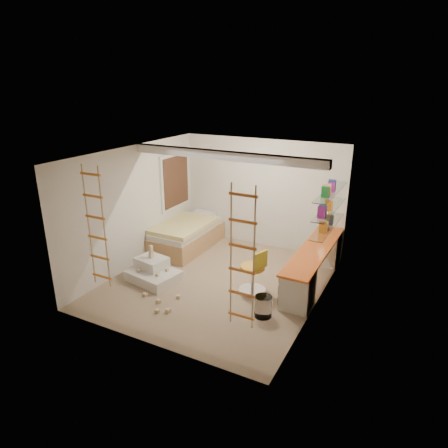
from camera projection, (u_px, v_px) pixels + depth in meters
The scene contains 15 objects.
floor at pixel (217, 282), 8.08m from camera, with size 4.50×4.50×0.00m, color #997E63.
ceiling_beam at pixel (224, 155), 7.48m from camera, with size 4.00×0.18×0.16m, color white.
window_frame at pixel (175, 181), 9.66m from camera, with size 0.06×1.15×1.35m, color white.
window_blind at pixel (176, 181), 9.64m from camera, with size 0.02×1.00×1.20m, color #4C2D1E.
rope_ladder_left at pixel (96, 228), 6.69m from camera, with size 0.41×0.04×2.13m, color orange, non-canonical shape.
rope_ladder_right at pixel (242, 259), 5.52m from camera, with size 0.41×0.04×2.13m, color #C66421, non-canonical shape.
waste_bin at pixel (263, 306), 6.84m from camera, with size 0.30×0.30×0.38m, color white.
desk at pixel (314, 264), 7.92m from camera, with size 0.56×2.80×0.75m.
shelves at pixel (330, 209), 7.70m from camera, with size 0.25×1.80×0.71m.
bed at pixel (187, 235), 9.63m from camera, with size 1.02×2.00×0.69m.
task_lamp at pixel (326, 215), 8.49m from camera, with size 0.14×0.36×0.57m.
swivel_chair at pixel (253, 277), 7.57m from camera, with size 0.67×0.67×0.89m.
play_platform at pixel (153, 272), 8.12m from camera, with size 1.08×0.90×0.43m.
toy_blocks at pixel (156, 280), 7.65m from camera, with size 1.25×1.16×0.70m.
books at pixel (330, 203), 7.66m from camera, with size 0.14×0.58×0.92m.
Camera 1 is at (3.45, -6.33, 3.84)m, focal length 32.00 mm.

